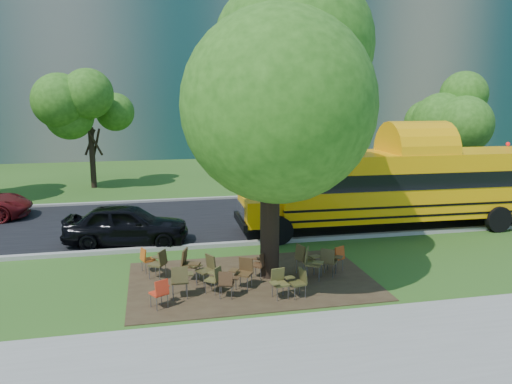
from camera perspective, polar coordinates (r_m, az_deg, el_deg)
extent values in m
plane|color=#2A4E18|center=(15.07, -4.69, -9.70)|extent=(160.00, 160.00, 0.00)
cube|color=gray|center=(10.59, -0.94, -19.06)|extent=(60.00, 4.00, 0.04)
cube|color=#382819|center=(14.76, -0.52, -10.06)|extent=(7.00, 4.50, 0.03)
cube|color=black|center=(21.72, -7.11, -3.19)|extent=(80.00, 8.00, 0.04)
cube|color=gray|center=(17.87, -5.96, -6.13)|extent=(80.00, 0.25, 0.14)
cube|color=gray|center=(25.69, -7.93, -0.87)|extent=(80.00, 0.25, 0.14)
cube|color=slate|center=(50.69, -20.00, 16.84)|extent=(38.00, 16.00, 22.00)
cube|color=slate|center=(58.46, 14.85, 17.75)|extent=(30.00, 16.00, 25.00)
cylinder|color=black|center=(30.37, -18.19, 3.73)|extent=(0.32, 0.32, 3.50)
sphere|color=#285914|center=(30.18, -18.48, 8.39)|extent=(4.80, 4.80, 4.80)
cylinder|color=black|center=(29.82, 7.09, 4.75)|extent=(0.38, 0.38, 4.20)
sphere|color=#285914|center=(29.64, 7.23, 10.41)|extent=(5.60, 5.60, 5.60)
cylinder|color=black|center=(32.50, 21.15, 4.08)|extent=(0.34, 0.34, 3.60)
sphere|color=#285914|center=(32.32, 21.47, 8.56)|extent=(5.00, 5.00, 5.00)
cylinder|color=black|center=(14.46, 1.60, -1.27)|extent=(0.56, 0.56, 4.49)
sphere|color=#285914|center=(14.13, 1.67, 12.02)|extent=(7.20, 7.20, 7.20)
cube|color=#F8A607|center=(21.05, 17.59, 0.98)|extent=(11.43, 2.82, 2.53)
cube|color=black|center=(21.16, 18.37, 1.76)|extent=(10.81, 2.85, 0.62)
cube|color=#F8A607|center=(19.05, 0.41, -1.98)|extent=(1.39, 2.30, 0.98)
cube|color=black|center=(21.17, 17.49, -0.75)|extent=(11.45, 2.85, 0.08)
cube|color=black|center=(21.25, 17.43, -1.76)|extent=(11.45, 2.85, 0.08)
cylinder|color=black|center=(18.05, 2.61, -4.43)|extent=(1.04, 0.33, 1.03)
cylinder|color=black|center=(20.49, 0.92, -2.54)|extent=(1.04, 0.33, 1.03)
cylinder|color=black|center=(21.86, 25.94, -2.80)|extent=(1.04, 0.33, 1.03)
cylinder|color=black|center=(23.92, 22.27, -1.40)|extent=(1.04, 0.33, 1.03)
cylinder|color=black|center=(24.73, 25.08, -1.23)|extent=(1.04, 0.33, 1.03)
cube|color=red|center=(13.07, -11.04, -11.27)|extent=(0.51, 0.51, 0.05)
cube|color=red|center=(12.86, -10.70, -10.67)|extent=(0.37, 0.25, 0.37)
cube|color=red|center=(13.23, -10.49, -10.45)|extent=(0.30, 0.32, 0.03)
cylinder|color=slate|center=(13.20, -11.95, -12.04)|extent=(0.02, 0.02, 0.41)
cylinder|color=slate|center=(13.09, -10.05, -12.18)|extent=(0.02, 0.02, 0.41)
cube|color=#463D1E|center=(13.57, -8.74, -10.01)|extent=(0.45, 0.43, 0.05)
cube|color=#463D1E|center=(13.31, -8.72, -9.36)|extent=(0.43, 0.11, 0.43)
cube|color=#463D1E|center=(13.68, -7.70, -9.23)|extent=(0.24, 0.30, 0.03)
cylinder|color=slate|center=(13.82, -9.52, -10.71)|extent=(0.03, 0.03, 0.48)
cylinder|color=slate|center=(13.50, -7.88, -11.21)|extent=(0.03, 0.03, 0.48)
cube|color=brown|center=(13.79, -4.94, -9.96)|extent=(0.51, 0.51, 0.04)
cube|color=brown|center=(13.64, -4.38, -9.31)|extent=(0.29, 0.33, 0.36)
cube|color=brown|center=(13.98, -4.93, -9.19)|extent=(0.32, 0.31, 0.03)
cylinder|color=slate|center=(13.82, -5.80, -10.81)|extent=(0.02, 0.02, 0.40)
cylinder|color=slate|center=(13.91, -4.06, -10.63)|extent=(0.02, 0.02, 0.40)
cube|color=#49331A|center=(14.01, -1.40, -9.33)|extent=(0.57, 0.56, 0.05)
cube|color=#49331A|center=(14.09, -1.14, -8.25)|extent=(0.39, 0.29, 0.40)
cube|color=#49331A|center=(13.93, -2.55, -8.93)|extent=(0.34, 0.36, 0.03)
cylinder|color=slate|center=(13.89, -0.98, -10.52)|extent=(0.02, 0.02, 0.45)
cylinder|color=slate|center=(14.30, -1.80, -9.87)|extent=(0.02, 0.02, 0.45)
cube|color=#402917|center=(13.47, -3.40, -10.40)|extent=(0.47, 0.46, 0.05)
cube|color=#402917|center=(13.24, -3.51, -9.85)|extent=(0.37, 0.19, 0.37)
cube|color=#402917|center=(13.52, -2.40, -9.81)|extent=(0.26, 0.30, 0.03)
cylinder|color=slate|center=(13.71, -3.96, -10.94)|extent=(0.02, 0.02, 0.41)
cylinder|color=slate|center=(13.38, -2.81, -11.49)|extent=(0.02, 0.02, 0.41)
cube|color=brown|center=(13.39, 2.79, -10.48)|extent=(0.45, 0.44, 0.05)
cube|color=brown|center=(13.46, 2.49, -9.42)|extent=(0.38, 0.15, 0.38)
cube|color=brown|center=(13.15, 2.13, -10.36)|extent=(0.25, 0.29, 0.03)
cylinder|color=slate|center=(13.40, 3.70, -11.44)|extent=(0.02, 0.02, 0.42)
cylinder|color=slate|center=(13.54, 1.87, -11.18)|extent=(0.02, 0.02, 0.42)
cube|color=#423E1D|center=(13.48, 4.75, -10.37)|extent=(0.44, 0.46, 0.05)
cube|color=#423E1D|center=(13.48, 5.40, -9.45)|extent=(0.16, 0.38, 0.37)
cube|color=#423E1D|center=(13.56, 3.81, -9.71)|extent=(0.30, 0.25, 0.03)
cylinder|color=slate|center=(13.36, 4.46, -11.54)|extent=(0.02, 0.02, 0.42)
cylinder|color=slate|center=(13.75, 5.00, -10.86)|extent=(0.02, 0.02, 0.42)
cube|color=#453A1E|center=(15.12, 8.34, -7.86)|extent=(0.59, 0.58, 0.05)
cube|color=#453A1E|center=(14.88, 8.17, -7.25)|extent=(0.39, 0.32, 0.41)
cube|color=#453A1E|center=(15.15, 9.40, -7.36)|extent=(0.35, 0.36, 0.03)
cylinder|color=slate|center=(15.40, 7.86, -8.40)|extent=(0.02, 0.02, 0.46)
cylinder|color=slate|center=(14.99, 8.78, -8.97)|extent=(0.02, 0.02, 0.46)
cube|color=#4A4020|center=(15.03, -11.21, -8.09)|extent=(0.57, 0.58, 0.05)
cube|color=#4A4020|center=(14.87, -10.64, -7.37)|extent=(0.30, 0.40, 0.41)
cube|color=#4A4020|center=(15.26, -11.21, -7.31)|extent=(0.36, 0.34, 0.03)
cylinder|color=slate|center=(15.06, -12.09, -9.01)|extent=(0.02, 0.02, 0.46)
cylinder|color=slate|center=(15.16, -10.27, -8.80)|extent=(0.02, 0.02, 0.46)
cube|color=#423A1C|center=(14.25, -5.81, -8.96)|extent=(0.57, 0.58, 0.05)
cube|color=#423A1C|center=(14.27, -5.20, -7.94)|extent=(0.28, 0.41, 0.42)
cube|color=#423A1C|center=(14.33, -6.87, -8.34)|extent=(0.37, 0.34, 0.03)
cylinder|color=slate|center=(14.10, -5.98, -10.20)|extent=(0.02, 0.02, 0.47)
cylinder|color=slate|center=(14.56, -5.61, -9.50)|extent=(0.02, 0.02, 0.47)
cube|color=#463219|center=(14.68, -7.41, -8.26)|extent=(0.58, 0.59, 0.06)
cube|color=#463219|center=(14.65, -8.19, -7.31)|extent=(0.25, 0.45, 0.45)
cube|color=#463219|center=(14.35, -7.10, -8.14)|extent=(0.38, 0.34, 0.03)
cylinder|color=slate|center=(14.89, -6.48, -8.98)|extent=(0.03, 0.03, 0.50)
cylinder|color=slate|center=(14.64, -8.30, -9.38)|extent=(0.03, 0.03, 0.50)
cube|color=#4A2E1A|center=(14.81, 0.25, -8.35)|extent=(0.53, 0.53, 0.05)
cube|color=#4A2E1A|center=(14.68, 0.84, -7.69)|extent=(0.29, 0.35, 0.37)
cube|color=#4A2E1A|center=(15.01, 0.16, -7.63)|extent=(0.33, 0.32, 0.03)
cylinder|color=slate|center=(14.81, -0.57, -9.20)|extent=(0.02, 0.02, 0.41)
cylinder|color=slate|center=(14.95, 1.05, -9.00)|extent=(0.02, 0.02, 0.41)
cube|color=brown|center=(14.76, 6.56, -8.13)|extent=(0.59, 0.60, 0.06)
cube|color=brown|center=(14.70, 5.81, -7.20)|extent=(0.27, 0.45, 0.44)
cube|color=brown|center=(14.46, 7.10, -8.01)|extent=(0.38, 0.35, 0.03)
cylinder|color=slate|center=(15.01, 7.33, -8.83)|extent=(0.03, 0.03, 0.50)
cylinder|color=slate|center=(14.69, 5.74, -9.25)|extent=(0.03, 0.03, 0.50)
cube|color=#A73D11|center=(15.57, 9.07, -7.45)|extent=(0.52, 0.52, 0.05)
cube|color=#A73D11|center=(15.39, 9.56, -6.87)|extent=(0.38, 0.25, 0.38)
cube|color=#A73D11|center=(15.78, 9.29, -6.77)|extent=(0.30, 0.33, 0.03)
cylinder|color=slate|center=(15.63, 8.20, -8.18)|extent=(0.02, 0.02, 0.43)
cylinder|color=slate|center=(15.64, 9.89, -8.21)|extent=(0.02, 0.02, 0.43)
cube|color=#B84F13|center=(15.63, -12.20, -7.58)|extent=(0.48, 0.49, 0.04)
cube|color=#B84F13|center=(15.51, -12.78, -6.98)|extent=(0.22, 0.36, 0.36)
cube|color=#B84F13|center=(15.46, -11.47, -7.35)|extent=(0.31, 0.28, 0.03)
cylinder|color=slate|center=(15.89, -11.87, -8.03)|extent=(0.02, 0.02, 0.40)
cylinder|color=slate|center=(15.51, -12.48, -8.53)|extent=(0.02, 0.02, 0.40)
cube|color=brown|center=(15.14, 5.68, -7.64)|extent=(0.56, 0.57, 0.05)
cube|color=brown|center=(14.95, 5.07, -6.89)|extent=(0.23, 0.45, 0.44)
cube|color=brown|center=(14.98, 6.76, -7.34)|extent=(0.37, 0.32, 0.03)
cylinder|color=slate|center=(15.46, 5.83, -8.20)|extent=(0.03, 0.03, 0.49)
cylinder|color=slate|center=(14.97, 5.49, -8.85)|extent=(0.03, 0.03, 0.49)
imported|color=black|center=(18.55, -14.56, -3.62)|extent=(4.59, 2.41, 1.49)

